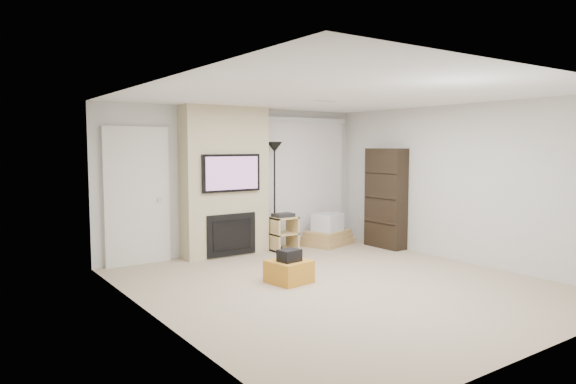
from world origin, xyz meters
TOP-DOWN VIEW (x-y plane):
  - floor at (0.00, 0.00)m, footprint 5.00×5.50m
  - ceiling at (0.00, 0.00)m, footprint 5.00×5.50m
  - wall_back at (0.00, 2.75)m, footprint 5.00×0.00m
  - wall_front at (0.00, -2.75)m, footprint 5.00×0.00m
  - wall_left at (-2.50, 0.00)m, footprint 0.00×5.50m
  - wall_right at (2.50, 0.00)m, footprint 0.00×5.50m
  - hvac_vent at (0.40, 0.80)m, footprint 0.35×0.18m
  - ottoman at (-0.50, 0.47)m, footprint 0.57×0.57m
  - black_bag at (-0.52, 0.42)m, footprint 0.31×0.26m
  - fireplace_wall at (-0.35, 2.54)m, footprint 1.50×0.47m
  - entry_door at (-1.80, 2.71)m, footprint 1.02×0.11m
  - vertical_blinds at (1.40, 2.70)m, footprint 1.98×0.10m
  - floor_lamp at (0.56, 2.41)m, footprint 0.28×0.28m
  - av_stand at (0.65, 2.28)m, footprint 0.45×0.38m
  - box_stack at (1.63, 2.24)m, footprint 1.04×0.90m
  - bookshelf at (2.34, 1.45)m, footprint 0.30×0.80m

SIDE VIEW (x-z plane):
  - floor at x=0.00m, z-range 0.00..0.00m
  - ottoman at x=-0.50m, z-range 0.00..0.30m
  - box_stack at x=1.63m, z-range -0.07..0.52m
  - av_stand at x=0.65m, z-range 0.02..0.68m
  - black_bag at x=-0.52m, z-range 0.30..0.46m
  - bookshelf at x=2.34m, z-range 0.00..1.80m
  - entry_door at x=-1.80m, z-range -0.02..2.12m
  - fireplace_wall at x=-0.35m, z-range -0.01..2.49m
  - wall_back at x=0.00m, z-range 0.00..2.50m
  - wall_front at x=0.00m, z-range 0.00..2.50m
  - wall_left at x=-2.50m, z-range 0.00..2.50m
  - wall_right at x=2.50m, z-range 0.00..2.50m
  - vertical_blinds at x=1.40m, z-range 0.09..2.46m
  - floor_lamp at x=0.56m, z-range 0.55..2.47m
  - hvac_vent at x=0.40m, z-range 2.49..2.50m
  - ceiling at x=0.00m, z-range 2.50..2.50m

